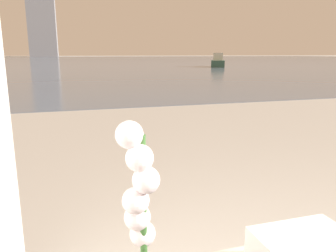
{
  "coord_description": "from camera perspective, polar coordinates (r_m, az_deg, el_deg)",
  "views": [
    {
      "loc": [
        -0.69,
        0.26,
        1.13
      ],
      "look_at": [
        -0.0,
        2.56,
        0.59
      ],
      "focal_mm": 35.0,
      "sensor_mm": 36.0,
      "label": 1
    }
  ],
  "objects": [
    {
      "name": "harbor_water",
      "position": [
        61.75,
        -16.39,
        11.03
      ],
      "size": [
        180.0,
        110.0,
        0.01
      ],
      "color": "slate",
      "rests_on": "ground_plane"
    },
    {
      "name": "harbor_boat_0",
      "position": [
        28.15,
        8.7,
        10.98
      ],
      "size": [
        2.28,
        3.24,
        1.16
      ],
      "color": "#335647",
      "rests_on": "harbor_water"
    }
  ]
}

